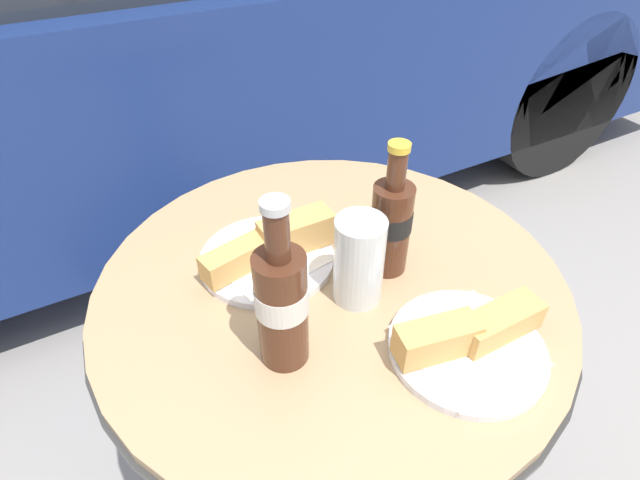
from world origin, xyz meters
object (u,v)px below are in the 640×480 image
drinking_glass (359,264)px  parked_car (164,19)px  bistro_table (330,339)px  cola_bottle_left (282,303)px  lunch_plate_near (468,341)px  lunch_plate_far (271,250)px  cola_bottle_right (391,223)px

drinking_glass → parked_car: (0.17, 1.71, -0.10)m
bistro_table → cola_bottle_left: bearing=-142.6°
cola_bottle_left → lunch_plate_near: cola_bottle_left is taller
lunch_plate_far → parked_car: 1.60m
bistro_table → cola_bottle_right: cola_bottle_right is taller
lunch_plate_near → lunch_plate_far: 0.32m
bistro_table → drinking_glass: size_ratio=5.39×
cola_bottle_right → cola_bottle_left: bearing=-160.1°
cola_bottle_left → parked_car: size_ratio=0.05×
drinking_glass → lunch_plate_near: drinking_glass is taller
lunch_plate_near → parked_car: size_ratio=0.05×
cola_bottle_right → lunch_plate_near: size_ratio=1.03×
lunch_plate_near → parked_car: parked_car is taller
drinking_glass → lunch_plate_near: (0.07, -0.16, -0.04)m
drinking_glass → lunch_plate_near: bearing=-65.5°
drinking_glass → parked_car: bearing=84.4°
cola_bottle_left → lunch_plate_far: bearing=70.9°
cola_bottle_left → lunch_plate_far: (0.06, 0.18, -0.07)m
lunch_plate_far → cola_bottle_left: bearing=-109.1°
lunch_plate_near → parked_car: 1.87m
lunch_plate_near → cola_bottle_right: bearing=88.9°
drinking_glass → cola_bottle_left: bearing=-161.7°
drinking_glass → parked_car: parked_car is taller
cola_bottle_left → cola_bottle_right: 0.23m
bistro_table → drinking_glass: drinking_glass is taller
drinking_glass → lunch_plate_far: drinking_glass is taller
drinking_glass → lunch_plate_near: 0.18m
lunch_plate_near → parked_car: bearing=87.0°
drinking_glass → lunch_plate_far: (-0.08, 0.13, -0.04)m
lunch_plate_near → drinking_glass: bearing=114.5°
bistro_table → cola_bottle_right: size_ratio=3.38×
cola_bottle_left → lunch_plate_far: size_ratio=1.10×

